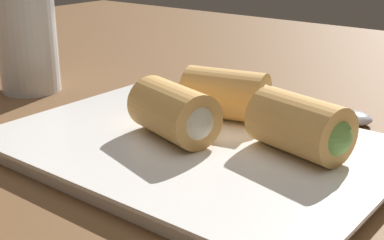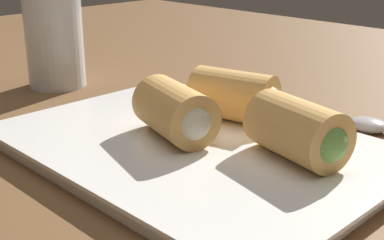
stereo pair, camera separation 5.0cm
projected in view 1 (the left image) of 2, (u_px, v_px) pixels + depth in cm
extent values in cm
cube|color=brown|center=(226.00, 179.00, 43.02)|extent=(180.00, 140.00, 2.00)
cube|color=white|center=(192.00, 151.00, 44.31)|extent=(30.70, 21.81, 1.20)
cube|color=white|center=(192.00, 143.00, 44.07)|extent=(31.92, 22.68, 0.30)
cylinder|color=#DBA356|center=(226.00, 94.00, 48.77)|extent=(8.26, 6.15, 4.57)
sphere|color=beige|center=(257.00, 98.00, 47.56)|extent=(2.97, 2.97, 2.97)
cylinder|color=#DBA356|center=(173.00, 112.00, 44.00)|extent=(8.38, 6.43, 4.57)
sphere|color=beige|center=(195.00, 122.00, 41.69)|extent=(2.97, 2.97, 2.97)
cylinder|color=#DBA356|center=(300.00, 125.00, 40.92)|extent=(8.24, 6.10, 4.57)
sphere|color=#6B9E47|center=(332.00, 136.00, 38.70)|extent=(2.97, 2.97, 2.97)
cylinder|color=#B2B2B7|center=(261.00, 106.00, 56.83)|extent=(10.16, 1.93, 0.50)
ellipsoid|color=#B2B2B7|center=(353.00, 118.00, 52.10)|extent=(4.08, 3.35, 1.29)
cylinder|color=silver|center=(27.00, 40.00, 61.38)|extent=(6.79, 6.79, 11.95)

